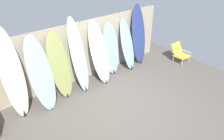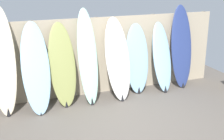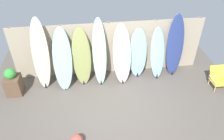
{
  "view_description": "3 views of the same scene",
  "coord_description": "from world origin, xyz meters",
  "px_view_note": "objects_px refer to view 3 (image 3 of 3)",
  "views": [
    {
      "loc": [
        -2.98,
        -3.11,
        3.65
      ],
      "look_at": [
        -0.13,
        0.41,
        1.03
      ],
      "focal_mm": 35.0,
      "sensor_mm": 36.0,
      "label": 1
    },
    {
      "loc": [
        -2.13,
        -4.67,
        2.8
      ],
      "look_at": [
        -0.01,
        0.99,
        0.87
      ],
      "focal_mm": 50.0,
      "sensor_mm": 36.0,
      "label": 2
    },
    {
      "loc": [
        -0.68,
        -4.05,
        4.53
      ],
      "look_at": [
        -0.07,
        0.76,
        0.95
      ],
      "focal_mm": 35.0,
      "sensor_mm": 36.0,
      "label": 3
    }
  ],
  "objects_px": {
    "surfboard_cream_0": "(41,55)",
    "surfboard_skyblue_1": "(62,60)",
    "planter_box": "(13,83)",
    "surfboard_seafoam_3": "(99,53)",
    "beach_chair": "(218,77)",
    "surfboard_olive_2": "(82,57)",
    "surfboard_white_4": "(122,55)",
    "surfboard_skyblue_6": "(158,53)",
    "surfboard_skyblue_5": "(138,54)",
    "surfboard_navy_7": "(175,46)"
  },
  "relations": [
    {
      "from": "surfboard_skyblue_6",
      "to": "surfboard_navy_7",
      "type": "bearing_deg",
      "value": 7.27
    },
    {
      "from": "surfboard_cream_0",
      "to": "surfboard_skyblue_1",
      "type": "relative_size",
      "value": 1.19
    },
    {
      "from": "surfboard_olive_2",
      "to": "surfboard_seafoam_3",
      "type": "distance_m",
      "value": 0.57
    },
    {
      "from": "surfboard_navy_7",
      "to": "beach_chair",
      "type": "distance_m",
      "value": 1.64
    },
    {
      "from": "surfboard_olive_2",
      "to": "surfboard_skyblue_6",
      "type": "bearing_deg",
      "value": 0.27
    },
    {
      "from": "surfboard_skyblue_5",
      "to": "surfboard_cream_0",
      "type": "bearing_deg",
      "value": -177.8
    },
    {
      "from": "surfboard_cream_0",
      "to": "surfboard_skyblue_5",
      "type": "relative_size",
      "value": 1.32
    },
    {
      "from": "beach_chair",
      "to": "surfboard_olive_2",
      "type": "bearing_deg",
      "value": 168.22
    },
    {
      "from": "surfboard_seafoam_3",
      "to": "planter_box",
      "type": "xyz_separation_m",
      "value": [
        -2.62,
        -0.34,
        -0.62
      ]
    },
    {
      "from": "surfboard_olive_2",
      "to": "surfboard_skyblue_6",
      "type": "relative_size",
      "value": 1.08
    },
    {
      "from": "surfboard_skyblue_5",
      "to": "planter_box",
      "type": "bearing_deg",
      "value": -173.04
    },
    {
      "from": "surfboard_skyblue_1",
      "to": "surfboard_skyblue_6",
      "type": "distance_m",
      "value": 2.99
    },
    {
      "from": "surfboard_olive_2",
      "to": "planter_box",
      "type": "xyz_separation_m",
      "value": [
        -2.07,
        -0.39,
        -0.49
      ]
    },
    {
      "from": "planter_box",
      "to": "surfboard_seafoam_3",
      "type": "bearing_deg",
      "value": 7.47
    },
    {
      "from": "surfboard_skyblue_6",
      "to": "planter_box",
      "type": "relative_size",
      "value": 1.85
    },
    {
      "from": "surfboard_cream_0",
      "to": "surfboard_skyblue_1",
      "type": "bearing_deg",
      "value": -6.55
    },
    {
      "from": "surfboard_olive_2",
      "to": "beach_chair",
      "type": "relative_size",
      "value": 2.82
    },
    {
      "from": "surfboard_skyblue_5",
      "to": "planter_box",
      "type": "xyz_separation_m",
      "value": [
        -3.86,
        -0.47,
        -0.42
      ]
    },
    {
      "from": "surfboard_skyblue_5",
      "to": "surfboard_skyblue_6",
      "type": "xyz_separation_m",
      "value": [
        0.62,
        -0.07,
        0.01
      ]
    },
    {
      "from": "surfboard_cream_0",
      "to": "surfboard_skyblue_6",
      "type": "distance_m",
      "value": 3.61
    },
    {
      "from": "beach_chair",
      "to": "surfboard_seafoam_3",
      "type": "bearing_deg",
      "value": 167.23
    },
    {
      "from": "surfboard_cream_0",
      "to": "surfboard_skyblue_5",
      "type": "distance_m",
      "value": 2.99
    },
    {
      "from": "surfboard_skyblue_1",
      "to": "surfboard_navy_7",
      "type": "distance_m",
      "value": 3.56
    },
    {
      "from": "surfboard_seafoam_3",
      "to": "beach_chair",
      "type": "xyz_separation_m",
      "value": [
        3.62,
        -0.78,
        -0.68
      ]
    },
    {
      "from": "surfboard_skyblue_6",
      "to": "beach_chair",
      "type": "xyz_separation_m",
      "value": [
        1.76,
        -0.84,
        -0.49
      ]
    },
    {
      "from": "surfboard_olive_2",
      "to": "surfboard_white_4",
      "type": "xyz_separation_m",
      "value": [
        1.25,
        -0.05,
        0.02
      ]
    },
    {
      "from": "surfboard_white_4",
      "to": "surfboard_navy_7",
      "type": "bearing_deg",
      "value": 4.43
    },
    {
      "from": "surfboard_skyblue_1",
      "to": "surfboard_white_4",
      "type": "height_order",
      "value": "surfboard_skyblue_1"
    },
    {
      "from": "surfboard_white_4",
      "to": "planter_box",
      "type": "bearing_deg",
      "value": -174.2
    },
    {
      "from": "surfboard_white_4",
      "to": "beach_chair",
      "type": "distance_m",
      "value": 3.08
    },
    {
      "from": "surfboard_skyblue_6",
      "to": "beach_chair",
      "type": "relative_size",
      "value": 2.61
    },
    {
      "from": "surfboard_white_4",
      "to": "surfboard_cream_0",
      "type": "bearing_deg",
      "value": 179.52
    },
    {
      "from": "surfboard_skyblue_6",
      "to": "surfboard_navy_7",
      "type": "xyz_separation_m",
      "value": [
        0.57,
        0.07,
        0.19
      ]
    },
    {
      "from": "surfboard_olive_2",
      "to": "surfboard_skyblue_5",
      "type": "height_order",
      "value": "surfboard_olive_2"
    },
    {
      "from": "surfboard_cream_0",
      "to": "surfboard_skyblue_1",
      "type": "height_order",
      "value": "surfboard_cream_0"
    },
    {
      "from": "surfboard_skyblue_6",
      "to": "surfboard_skyblue_1",
      "type": "bearing_deg",
      "value": -177.85
    },
    {
      "from": "surfboard_seafoam_3",
      "to": "planter_box",
      "type": "height_order",
      "value": "surfboard_seafoam_3"
    },
    {
      "from": "surfboard_skyblue_1",
      "to": "surfboard_olive_2",
      "type": "relative_size",
      "value": 1.03
    },
    {
      "from": "surfboard_olive_2",
      "to": "surfboard_skyblue_6",
      "type": "distance_m",
      "value": 2.41
    },
    {
      "from": "surfboard_skyblue_6",
      "to": "beach_chair",
      "type": "bearing_deg",
      "value": -25.46
    },
    {
      "from": "surfboard_cream_0",
      "to": "surfboard_navy_7",
      "type": "relative_size",
      "value": 1.07
    },
    {
      "from": "surfboard_cream_0",
      "to": "surfboard_olive_2",
      "type": "xyz_separation_m",
      "value": [
        1.19,
        0.03,
        -0.19
      ]
    },
    {
      "from": "surfboard_skyblue_1",
      "to": "surfboard_white_4",
      "type": "xyz_separation_m",
      "value": [
        1.82,
        0.05,
        -0.0
      ]
    },
    {
      "from": "surfboard_seafoam_3",
      "to": "surfboard_skyblue_1",
      "type": "bearing_deg",
      "value": -177.09
    },
    {
      "from": "surfboard_seafoam_3",
      "to": "surfboard_skyblue_5",
      "type": "xyz_separation_m",
      "value": [
        1.24,
        0.13,
        -0.2
      ]
    },
    {
      "from": "surfboard_skyblue_1",
      "to": "planter_box",
      "type": "bearing_deg",
      "value": -169.16
    },
    {
      "from": "surfboard_skyblue_6",
      "to": "planter_box",
      "type": "xyz_separation_m",
      "value": [
        -4.48,
        -0.4,
        -0.42
      ]
    },
    {
      "from": "planter_box",
      "to": "surfboard_navy_7",
      "type": "bearing_deg",
      "value": 5.33
    },
    {
      "from": "surfboard_white_4",
      "to": "beach_chair",
      "type": "bearing_deg",
      "value": -14.84
    },
    {
      "from": "surfboard_white_4",
      "to": "surfboard_skyblue_6",
      "type": "bearing_deg",
      "value": 3.02
    }
  ]
}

